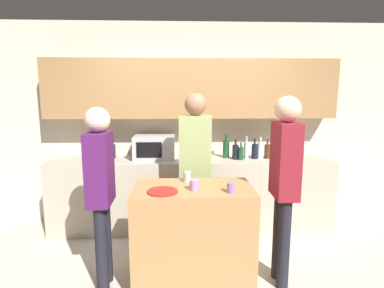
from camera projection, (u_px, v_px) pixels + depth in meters
The scene contains 20 objects.
back_wall at pixel (191, 111), 4.06m from camera, with size 6.40×0.40×2.70m.
back_counter at pixel (192, 193), 3.96m from camera, with size 3.60×0.62×0.93m.
kitchen_island at pixel (193, 236), 2.76m from camera, with size 1.07×0.59×0.93m.
microwave at pixel (154, 147), 3.87m from camera, with size 0.52×0.39×0.30m.
toaster at pixel (104, 152), 3.86m from camera, with size 0.26×0.16×0.18m.
potted_plant at pixel (291, 143), 3.93m from camera, with size 0.14×0.14×0.39m.
bottle_0 at pixel (226, 148), 3.94m from camera, with size 0.09×0.09×0.32m.
bottle_1 at pixel (235, 152), 3.84m from camera, with size 0.08×0.08×0.26m.
bottle_2 at pixel (241, 153), 3.80m from camera, with size 0.07×0.07×0.22m.
bottle_3 at pixel (246, 150), 3.88m from camera, with size 0.06×0.06×0.30m.
bottle_4 at pixel (254, 151), 3.87m from camera, with size 0.07×0.07×0.27m.
bottle_5 at pixel (260, 150), 3.87m from camera, with size 0.08×0.08×0.28m.
bottle_6 at pixel (267, 151), 3.89m from camera, with size 0.07×0.07×0.25m.
plate_on_island at pixel (163, 191), 2.53m from camera, with size 0.26×0.26×0.01m.
cup_0 at pixel (194, 185), 2.59m from camera, with size 0.08×0.08×0.09m.
cup_1 at pixel (187, 177), 2.84m from camera, with size 0.07×0.07×0.10m.
cup_2 at pixel (231, 187), 2.53m from camera, with size 0.07×0.07×0.09m.
person_left at pixel (100, 183), 2.62m from camera, with size 0.22×0.34×1.65m.
person_center at pixel (284, 175), 2.67m from camera, with size 0.23×0.35×1.74m.
person_right at pixel (195, 159), 3.21m from camera, with size 0.36×0.23×1.77m.
Camera 1 is at (-0.15, -2.41, 1.75)m, focal length 28.00 mm.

